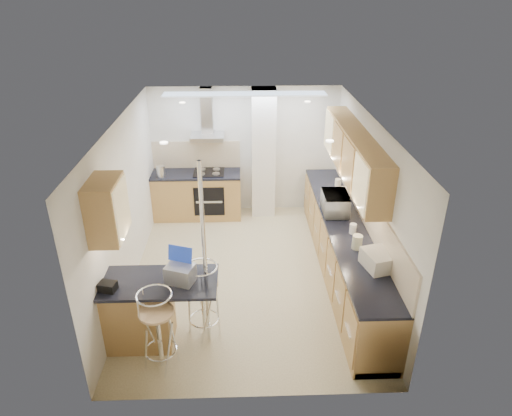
{
  "coord_description": "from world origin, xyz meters",
  "views": [
    {
      "loc": [
        -0.07,
        -6.07,
        4.23
      ],
      "look_at": [
        0.14,
        0.2,
        1.09
      ],
      "focal_mm": 32.0,
      "sensor_mm": 36.0,
      "label": 1
    }
  ],
  "objects_px": {
    "microwave": "(335,203)",
    "bread_bin": "(378,260)",
    "bar_stool_near": "(158,331)",
    "bar_stool_end": "(203,300)",
    "laptop": "(180,274)"
  },
  "relations": [
    {
      "from": "bar_stool_near",
      "to": "microwave",
      "type": "bearing_deg",
      "value": 46.08
    },
    {
      "from": "bar_stool_near",
      "to": "bar_stool_end",
      "type": "distance_m",
      "value": 0.73
    },
    {
      "from": "bread_bin",
      "to": "bar_stool_end",
      "type": "bearing_deg",
      "value": 168.42
    },
    {
      "from": "microwave",
      "to": "bar_stool_end",
      "type": "bearing_deg",
      "value": 131.18
    },
    {
      "from": "laptop",
      "to": "bar_stool_near",
      "type": "xyz_separation_m",
      "value": [
        -0.25,
        -0.41,
        -0.51
      ]
    },
    {
      "from": "bar_stool_end",
      "to": "bread_bin",
      "type": "xyz_separation_m",
      "value": [
        2.25,
        0.12,
        0.49
      ]
    },
    {
      "from": "microwave",
      "to": "bread_bin",
      "type": "bearing_deg",
      "value": -169.71
    },
    {
      "from": "microwave",
      "to": "bread_bin",
      "type": "xyz_separation_m",
      "value": [
        0.25,
        -1.56,
        -0.05
      ]
    },
    {
      "from": "bar_stool_end",
      "to": "bread_bin",
      "type": "relative_size",
      "value": 2.57
    },
    {
      "from": "laptop",
      "to": "bread_bin",
      "type": "distance_m",
      "value": 2.5
    },
    {
      "from": "bar_stool_end",
      "to": "microwave",
      "type": "bearing_deg",
      "value": -20.33
    },
    {
      "from": "laptop",
      "to": "bar_stool_near",
      "type": "bearing_deg",
      "value": -101.49
    },
    {
      "from": "microwave",
      "to": "laptop",
      "type": "relative_size",
      "value": 1.76
    },
    {
      "from": "microwave",
      "to": "bar_stool_end",
      "type": "height_order",
      "value": "microwave"
    },
    {
      "from": "laptop",
      "to": "bar_stool_near",
      "type": "relative_size",
      "value": 0.31
    }
  ]
}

